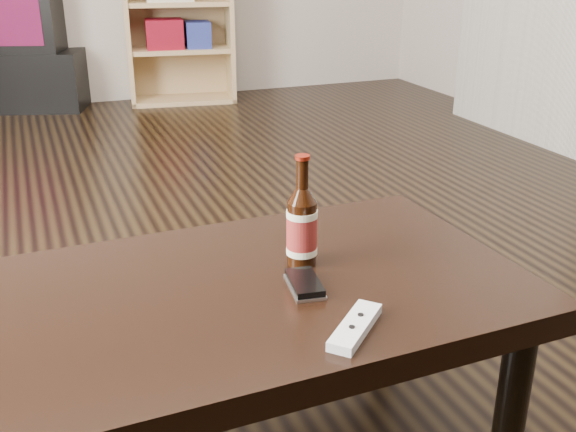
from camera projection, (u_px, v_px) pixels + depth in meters
name	position (u px, v px, depth m)	size (l,w,h in m)	color
floor	(182.00, 308.00, 2.03)	(5.00, 6.00, 0.01)	black
tv_stand	(12.00, 79.00, 4.44)	(0.94, 0.47, 0.38)	black
tv	(1.00, 5.00, 4.26)	(0.84, 0.67, 0.55)	black
coffee_table	(245.00, 311.00, 1.31)	(1.10, 0.66, 0.41)	black
beer_bottle	(302.00, 227.00, 1.35)	(0.07, 0.07, 0.23)	black
phone	(305.00, 284.00, 1.28)	(0.07, 0.12, 0.02)	#A7A7A9
remote	(355.00, 327.00, 1.13)	(0.14, 0.14, 0.02)	silver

